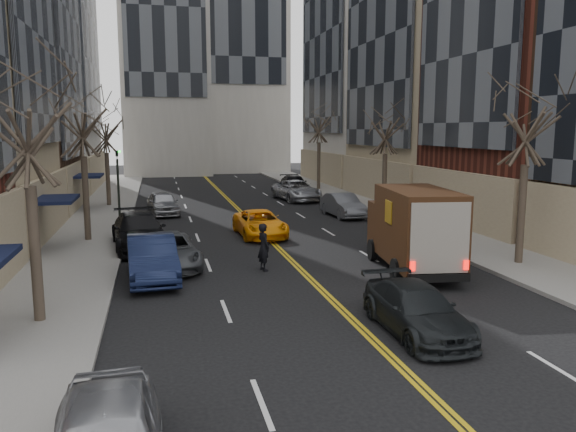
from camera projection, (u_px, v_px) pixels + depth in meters
name	position (u px, v px, depth m)	size (l,w,h in m)	color
sidewalk_left	(98.00, 219.00, 34.21)	(4.00, 66.00, 0.15)	slate
sidewalk_right	(375.00, 209.00, 38.27)	(4.00, 66.00, 0.15)	slate
streetwall_right	(445.00, 1.00, 42.61)	(12.26, 49.00, 34.00)	#4C301E
tree_lf_near	(25.00, 102.00, 15.02)	(3.20, 3.20, 8.41)	#382D23
tree_lf_mid	(81.00, 106.00, 26.51)	(3.20, 3.20, 8.91)	#382D23
tree_lf_far	(105.00, 121.00, 39.10)	(3.20, 3.20, 8.12)	#382D23
tree_rt_near	(529.00, 105.00, 21.84)	(3.20, 3.20, 8.71)	#382D23
tree_rt_mid	(386.00, 118.00, 35.35)	(3.20, 3.20, 8.32)	#382D23
tree_rt_far	(319.00, 115.00, 49.69)	(3.20, 3.20, 9.11)	#382D23
traffic_signal	(118.00, 181.00, 29.33)	(0.29, 0.26, 4.70)	black
ups_truck	(413.00, 230.00, 21.72)	(3.05, 6.22, 3.28)	black
observer_sedan	(416.00, 310.00, 15.27)	(1.83, 4.49, 1.30)	black
taxi	(260.00, 224.00, 29.00)	(2.21, 4.79, 1.33)	orange
pedestrian	(264.00, 247.00, 21.98)	(0.68, 0.45, 1.87)	black
parked_lf_b	(152.00, 258.00, 20.67)	(1.70, 4.89, 1.61)	#121A38
parked_lf_c	(168.00, 251.00, 22.49)	(2.27, 4.92, 1.37)	#43464A
parked_lf_d	(139.00, 231.00, 25.96)	(2.31, 5.67, 1.65)	black
parked_lf_e	(163.00, 203.00, 36.29)	(1.78, 4.43, 1.51)	#97999E
parked_rt_a	(343.00, 205.00, 35.40)	(1.55, 4.45, 1.47)	#4A4B51
parked_rt_b	(296.00, 190.00, 43.49)	(2.56, 5.55, 1.54)	#A9ABB1
parked_rt_c	(294.00, 184.00, 49.15)	(2.02, 4.96, 1.44)	black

